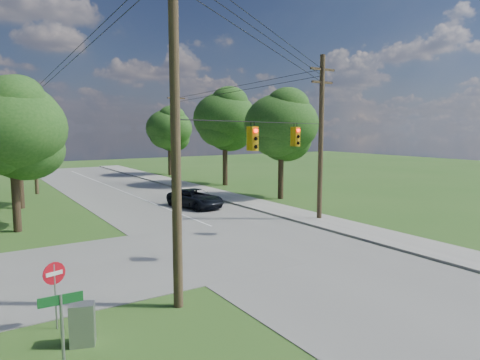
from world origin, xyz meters
TOP-DOWN VIEW (x-y plane):
  - ground at (0.00, 0.00)m, footprint 140.00×140.00m
  - main_road at (2.00, 5.00)m, footprint 10.00×100.00m
  - sidewalk_east at (8.70, 5.00)m, footprint 2.60×100.00m
  - pole_sw at (-4.60, 0.40)m, footprint 2.00×0.32m
  - pole_ne at (8.90, 8.00)m, footprint 2.00×0.32m
  - pole_north_e at (8.90, 30.00)m, footprint 2.00×0.32m
  - pole_north_w at (-5.00, 30.00)m, footprint 2.00×0.32m
  - power_lines at (1.50, 11.54)m, footprint 13.93×29.62m
  - traffic_signals at (2.55, 4.43)m, footprint 4.91×3.27m
  - tree_w_near at (-8.00, 15.00)m, footprint 6.00×6.00m
  - tree_w_mid at (-7.00, 23.00)m, footprint 6.40×6.40m
  - tree_e_near at (12.00, 16.00)m, footprint 6.20×6.20m
  - tree_e_mid at (12.50, 26.00)m, footprint 6.60×6.60m
  - tree_e_far at (11.50, 38.00)m, footprint 5.80×5.80m
  - car_main_north at (4.05, 16.20)m, footprint 3.18×5.25m
  - control_cabinet at (-7.89, -0.53)m, footprint 0.77×0.66m
  - do_not_enter_sign at (-8.32, 0.88)m, footprint 0.66×0.23m
  - street_name_sign at (-8.92, -3.74)m, footprint 0.83×0.07m

SIDE VIEW (x-z plane):
  - ground at x=0.00m, z-range 0.00..0.00m
  - main_road at x=2.00m, z-range 0.00..0.03m
  - sidewalk_east at x=8.70m, z-range 0.00..0.12m
  - control_cabinet at x=-7.89m, z-range 0.00..1.17m
  - car_main_north at x=4.05m, z-range 0.03..1.39m
  - do_not_enter_sign at x=-8.32m, z-range 0.49..2.53m
  - street_name_sign at x=-8.92m, z-range 0.37..3.12m
  - pole_north_e at x=8.90m, z-range 0.13..10.13m
  - pole_north_w at x=-5.00m, z-range 0.13..10.13m
  - pole_ne at x=8.90m, z-range 0.22..10.72m
  - traffic_signals at x=2.55m, z-range 4.97..6.02m
  - tree_e_far at x=11.50m, z-range 1.76..10.08m
  - tree_w_near at x=-8.00m, z-range 1.72..10.12m
  - pole_sw at x=-4.60m, z-range 0.23..12.23m
  - tree_e_near at x=12.00m, z-range 1.85..10.66m
  - tree_w_mid at x=-7.00m, z-range 1.97..11.19m
  - tree_e_mid at x=12.50m, z-range 2.09..11.73m
  - power_lines at x=1.50m, z-range 6.69..11.62m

